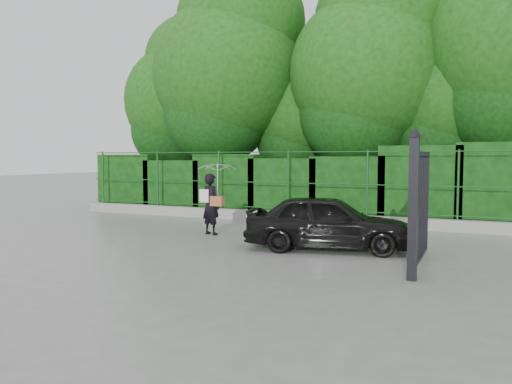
% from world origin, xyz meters
% --- Properties ---
extents(ground, '(80.00, 80.00, 0.00)m').
position_xyz_m(ground, '(0.00, 0.00, 0.00)').
color(ground, gray).
extents(kerb, '(14.00, 0.25, 0.30)m').
position_xyz_m(kerb, '(0.00, 4.50, 0.15)').
color(kerb, '#9E9E99').
rests_on(kerb, ground).
extents(fence, '(14.13, 0.06, 1.80)m').
position_xyz_m(fence, '(0.22, 4.50, 1.20)').
color(fence, '#174D1D').
rests_on(fence, kerb).
extents(hedge, '(14.20, 1.20, 2.29)m').
position_xyz_m(hedge, '(0.24, 5.50, 1.01)').
color(hedge, black).
rests_on(hedge, ground).
extents(trees, '(17.10, 6.15, 8.08)m').
position_xyz_m(trees, '(1.14, 7.74, 4.62)').
color(trees, black).
rests_on(trees, ground).
extents(gate, '(0.22, 2.33, 2.36)m').
position_xyz_m(gate, '(4.60, -0.72, 1.19)').
color(gate, black).
rests_on(gate, ground).
extents(woman, '(0.96, 0.98, 1.78)m').
position_xyz_m(woman, '(-0.39, 1.56, 1.18)').
color(woman, black).
rests_on(woman, ground).
extents(car, '(3.57, 2.03, 1.14)m').
position_xyz_m(car, '(2.68, 0.76, 0.57)').
color(car, black).
rests_on(car, ground).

